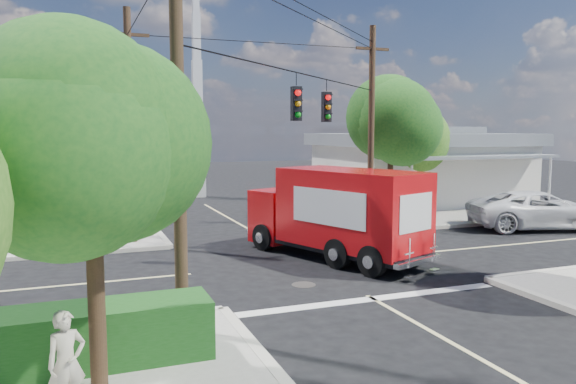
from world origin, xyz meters
TOP-DOWN VIEW (x-y plane):
  - ground at (0.00, 0.00)m, footprint 120.00×120.00m
  - sidewalk_ne at (10.88, 10.88)m, footprint 14.12×14.12m
  - road_markings at (0.00, -1.47)m, footprint 32.00×32.00m
  - building_ne at (12.50, 11.97)m, footprint 11.80×10.20m
  - radio_tower at (0.50, 20.00)m, footprint 0.80×0.80m
  - tree_sw_front at (-6.99, -7.54)m, footprint 3.88×3.78m
  - tree_ne_front at (7.21, 6.76)m, footprint 4.21×4.14m
  - tree_ne_back at (9.81, 8.96)m, footprint 3.77×3.66m
  - palm_nw_front at (-7.50, 7.50)m, footprint 3.01×3.08m
  - palm_nw_back at (-9.50, 9.00)m, footprint 3.01×3.08m
  - utility_poles at (-1.58, 1.60)m, footprint 12.00×10.68m
  - picket_fence at (-7.80, -5.60)m, footprint 5.94×0.06m
  - hedge_sw at (-8.00, -6.40)m, footprint 6.20×1.20m
  - vending_boxes at (6.50, 6.20)m, footprint 1.90×0.50m
  - delivery_truck at (1.15, 0.32)m, footprint 4.55×7.48m
  - parked_car at (12.29, 2.36)m, footprint 6.72×4.50m
  - pedestrian at (-7.48, -8.19)m, footprint 0.69×0.57m

SIDE VIEW (x-z plane):
  - ground at x=0.00m, z-range 0.00..0.00m
  - road_markings at x=0.00m, z-range 0.00..0.01m
  - sidewalk_ne at x=10.88m, z-range 0.00..0.14m
  - picket_fence at x=-7.80m, z-range 0.18..1.18m
  - hedge_sw at x=-8.00m, z-range 0.14..1.24m
  - vending_boxes at x=6.50m, z-range 0.14..1.24m
  - parked_car at x=12.29m, z-range 0.00..1.71m
  - pedestrian at x=-7.48m, z-range 0.14..1.75m
  - delivery_truck at x=1.15m, z-range 0.02..3.15m
  - building_ne at x=12.50m, z-range 0.07..4.57m
  - tree_ne_back at x=9.81m, z-range 1.27..7.10m
  - tree_sw_front at x=-6.99m, z-range 1.32..7.35m
  - palm_nw_back at x=-9.50m, z-range 2.08..7.27m
  - utility_poles at x=-1.58m, z-range 0.17..9.17m
  - tree_ne_front at x=7.21m, z-range 1.44..8.09m
  - palm_nw_front at x=-7.50m, z-range 2.25..7.84m
  - radio_tower at x=0.50m, z-range -2.86..14.14m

